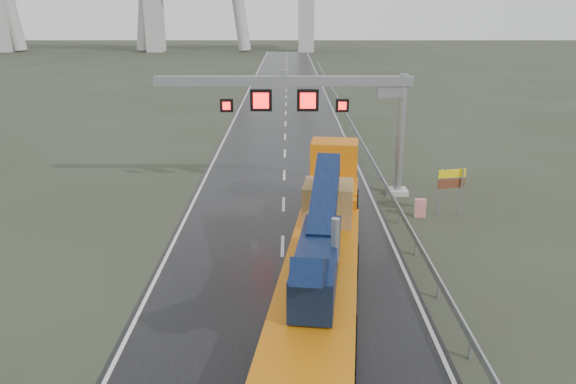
{
  "coord_description": "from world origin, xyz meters",
  "views": [
    {
      "loc": [
        0.27,
        -14.46,
        10.67
      ],
      "look_at": [
        0.26,
        8.51,
        3.2
      ],
      "focal_mm": 35.0,
      "sensor_mm": 36.0,
      "label": 1
    }
  ],
  "objects_px": {
    "sign_gantry": "(320,102)",
    "striped_barrier": "(420,208)",
    "heavy_haul_truck": "(326,220)",
    "exit_sign_pair": "(451,183)"
  },
  "relations": [
    {
      "from": "sign_gantry",
      "to": "striped_barrier",
      "type": "bearing_deg",
      "value": -37.07
    },
    {
      "from": "heavy_haul_truck",
      "to": "striped_barrier",
      "type": "height_order",
      "value": "heavy_haul_truck"
    },
    {
      "from": "sign_gantry",
      "to": "heavy_haul_truck",
      "type": "height_order",
      "value": "sign_gantry"
    },
    {
      "from": "sign_gantry",
      "to": "heavy_haul_truck",
      "type": "bearing_deg",
      "value": -90.91
    },
    {
      "from": "sign_gantry",
      "to": "exit_sign_pair",
      "type": "relative_size",
      "value": 5.57
    },
    {
      "from": "heavy_haul_truck",
      "to": "striped_barrier",
      "type": "xyz_separation_m",
      "value": [
        5.43,
        5.13,
        -1.28
      ]
    },
    {
      "from": "exit_sign_pair",
      "to": "striped_barrier",
      "type": "distance_m",
      "value": 2.12
    },
    {
      "from": "heavy_haul_truck",
      "to": "exit_sign_pair",
      "type": "xyz_separation_m",
      "value": [
        7.03,
        5.29,
        0.1
      ]
    },
    {
      "from": "sign_gantry",
      "to": "striped_barrier",
      "type": "distance_m",
      "value": 8.37
    },
    {
      "from": "heavy_haul_truck",
      "to": "exit_sign_pair",
      "type": "distance_m",
      "value": 8.8
    }
  ]
}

